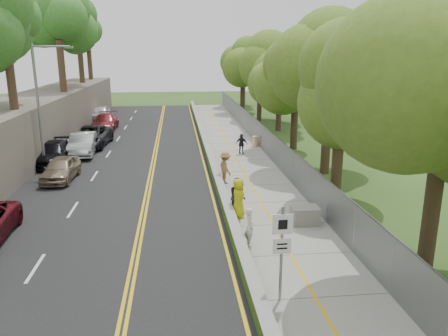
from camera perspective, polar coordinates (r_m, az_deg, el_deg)
ground at (r=16.79m, az=1.31°, el=-11.80°), size 140.00×140.00×0.00m
road at (r=30.98m, az=-12.35°, el=0.57°), size 11.20×66.00×0.04m
sidewalk at (r=31.13m, az=2.35°, el=0.99°), size 4.20×66.00×0.05m
jersey_barrier at (r=30.81m, az=-1.88°, el=1.38°), size 0.42×66.00×0.60m
rock_embankment at (r=32.47m, az=-26.93°, el=3.52°), size 5.00×66.00×4.00m
chainlink_fence at (r=31.28m, az=6.18°, el=2.82°), size 0.04×66.00×2.00m
trees_fenceside at (r=31.18m, az=10.84°, el=13.73°), size 7.00×66.00×14.00m
streetlight at (r=30.21m, az=-22.73°, el=8.32°), size 2.52×0.22×8.00m
signpost at (r=13.45m, az=7.57°, el=-9.79°), size 0.62×0.09×3.10m
construction_barrel at (r=35.64m, az=4.07°, el=3.50°), size 0.50×0.50×0.83m
concrete_block at (r=20.03m, az=10.51°, el=-6.09°), size 1.21×0.92×0.79m
car_3 at (r=32.26m, az=-21.56°, el=1.81°), size 2.20×5.14×1.48m
car_4 at (r=27.95m, az=-20.54°, el=-0.09°), size 1.83×4.19×1.41m
car_5 at (r=34.28m, az=-17.93°, el=3.00°), size 2.00×5.03×1.63m
car_6 at (r=37.13m, az=-17.05°, el=3.95°), size 3.13×6.04×1.63m
car_7 at (r=44.69m, az=-15.27°, el=5.83°), size 2.21×5.38×1.56m
car_8 at (r=51.17m, az=-15.80°, el=6.92°), size 2.01×4.71×1.59m
painter_0 at (r=20.25m, az=1.91°, el=-3.96°), size 0.68×0.97×1.88m
painter_1 at (r=17.44m, az=3.35°, el=-7.69°), size 0.44×0.62×1.60m
painter_2 at (r=20.55m, az=1.79°, el=-3.74°), size 0.79×0.96×1.83m
painter_3 at (r=25.44m, az=0.18°, el=0.04°), size 1.02×1.37×1.88m
person_far at (r=32.78m, az=2.31°, el=3.15°), size 0.98×0.66×1.55m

